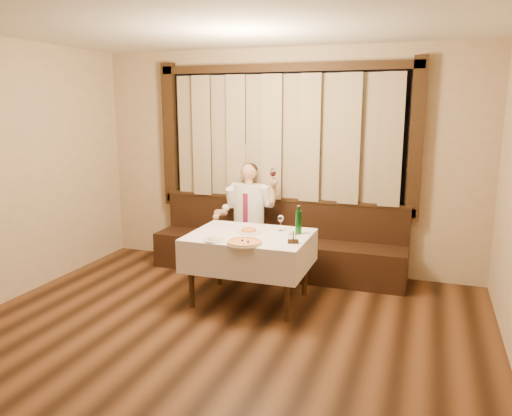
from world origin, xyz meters
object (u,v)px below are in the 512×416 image
(banquette, at_px, (277,249))
(green_bottle, at_px, (299,222))
(dining_table, at_px, (250,243))
(seated_man, at_px, (247,210))
(pasta_cream, at_px, (214,238))
(pizza, at_px, (244,242))
(cruet_caddy, at_px, (293,239))
(pasta_red, at_px, (249,229))

(banquette, distance_m, green_bottle, 1.13)
(dining_table, xyz_separation_m, seated_man, (-0.37, 0.93, 0.16))
(pasta_cream, bearing_deg, pizza, -2.41)
(green_bottle, bearing_deg, cruet_caddy, -83.28)
(green_bottle, relative_size, cruet_caddy, 2.60)
(pasta_red, xyz_separation_m, seated_man, (-0.33, 0.87, 0.02))
(green_bottle, bearing_deg, pasta_red, -167.52)
(pizza, relative_size, green_bottle, 1.18)
(pizza, xyz_separation_m, seated_man, (-0.45, 1.31, 0.04))
(seated_man, bearing_deg, pasta_cream, -84.55)
(seated_man, bearing_deg, dining_table, -68.26)
(pasta_red, bearing_deg, green_bottle, 12.48)
(pasta_red, relative_size, seated_man, 0.20)
(cruet_caddy, height_order, seated_man, seated_man)
(pizza, xyz_separation_m, pasta_red, (-0.12, 0.45, 0.02))
(dining_table, relative_size, pasta_cream, 5.49)
(pasta_red, distance_m, green_bottle, 0.54)
(banquette, xyz_separation_m, cruet_caddy, (0.53, -1.22, 0.49))
(pizza, bearing_deg, seated_man, 109.05)
(banquette, relative_size, dining_table, 2.52)
(dining_table, bearing_deg, pizza, -77.92)
(pasta_red, height_order, cruet_caddy, cruet_caddy)
(pizza, distance_m, pasta_red, 0.46)
(dining_table, bearing_deg, pasta_cream, -124.18)
(cruet_caddy, bearing_deg, green_bottle, 82.29)
(dining_table, xyz_separation_m, cruet_caddy, (0.53, -0.20, 0.15))
(dining_table, distance_m, cruet_caddy, 0.58)
(pasta_cream, height_order, seated_man, seated_man)
(banquette, height_order, seated_man, seated_man)
(pasta_cream, height_order, cruet_caddy, cruet_caddy)
(dining_table, height_order, cruet_caddy, cruet_caddy)
(cruet_caddy, bearing_deg, dining_table, 145.32)
(dining_table, height_order, pizza, pizza)
(green_bottle, bearing_deg, pizza, -125.74)
(pasta_red, distance_m, seated_man, 0.93)
(dining_table, bearing_deg, pasta_red, 119.96)
(pasta_cream, bearing_deg, dining_table, 55.82)
(dining_table, distance_m, green_bottle, 0.57)
(dining_table, distance_m, pasta_cream, 0.46)
(pizza, height_order, cruet_caddy, cruet_caddy)
(pasta_cream, bearing_deg, green_bottle, 36.73)
(dining_table, distance_m, seated_man, 1.02)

